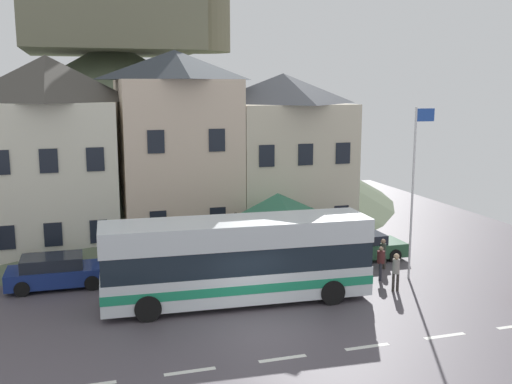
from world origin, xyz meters
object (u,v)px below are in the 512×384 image
object	(u,v)px
townhouse_02	(283,157)
parked_car_01	(360,247)
pedestrian_00	(327,259)
transit_bus	(237,261)
pedestrian_01	(381,260)
townhouse_00	(51,159)
parked_car_02	(56,272)
pedestrian_02	(383,254)
townhouse_01	(177,151)
bus_shelter	(278,206)
pedestrian_03	(396,269)
hilltop_castle	(115,116)
public_bench	(276,243)
flagpole	(414,182)

from	to	relation	value
townhouse_02	parked_car_01	xyz separation A→B (m)	(2.20, -5.53, -3.99)
townhouse_02	pedestrian_00	distance (m)	8.55
transit_bus	pedestrian_01	bearing A→B (deg)	9.47
townhouse_00	townhouse_02	distance (m)	12.43
parked_car_02	pedestrian_02	distance (m)	14.89
townhouse_00	townhouse_01	xyz separation A→B (m)	(6.30, 0.42, 0.19)
bus_shelter	parked_car_01	distance (m)	4.90
pedestrian_02	pedestrian_00	bearing A→B (deg)	-173.13
pedestrian_03	townhouse_02	bearing A→B (deg)	98.43
townhouse_02	parked_car_02	bearing A→B (deg)	-156.03
hilltop_castle	parked_car_01	xyz separation A→B (m)	(10.44, -21.25, -5.71)
bus_shelter	parked_car_01	size ratio (longest dim) A/B	0.83
pedestrian_02	public_bench	world-z (taller)	pedestrian_02
transit_bus	parked_car_02	size ratio (longest dim) A/B	2.54
pedestrian_00	public_bench	size ratio (longest dim) A/B	1.05
parked_car_01	pedestrian_01	xyz separation A→B (m)	(-0.59, -3.19, 0.25)
hilltop_castle	bus_shelter	world-z (taller)	hilltop_castle
townhouse_01	transit_bus	world-z (taller)	townhouse_01
townhouse_01	townhouse_02	bearing A→B (deg)	3.60
hilltop_castle	parked_car_02	world-z (taller)	hilltop_castle
hilltop_castle	pedestrian_01	distance (m)	26.91
transit_bus	parked_car_01	distance (m)	8.51
townhouse_00	public_bench	size ratio (longest dim) A/B	6.59
parked_car_01	flagpole	world-z (taller)	flagpole
townhouse_01	parked_car_02	xyz separation A→B (m)	(-6.17, -5.07, -4.54)
townhouse_00	transit_bus	xyz separation A→B (m)	(7.15, -8.70, -3.33)
public_bench	pedestrian_03	bearing A→B (deg)	-68.30
pedestrian_03	flagpole	xyz separation A→B (m)	(1.54, 1.35, 3.45)
flagpole	parked_car_02	bearing A→B (deg)	167.46
hilltop_castle	pedestrian_03	world-z (taller)	hilltop_castle
hilltop_castle	pedestrian_02	world-z (taller)	hilltop_castle
hilltop_castle	parked_car_01	bearing A→B (deg)	-63.85
transit_bus	pedestrian_02	size ratio (longest dim) A/B	7.34
townhouse_02	transit_bus	size ratio (longest dim) A/B	0.86
townhouse_00	townhouse_02	size ratio (longest dim) A/B	1.08
hilltop_castle	transit_bus	world-z (taller)	hilltop_castle
townhouse_00	pedestrian_00	world-z (taller)	townhouse_00
townhouse_02	pedestrian_01	world-z (taller)	townhouse_02
townhouse_02	pedestrian_03	distance (m)	10.96
townhouse_01	pedestrian_02	world-z (taller)	townhouse_01
parked_car_02	public_bench	size ratio (longest dim) A/B	2.79
parked_car_02	pedestrian_02	size ratio (longest dim) A/B	2.89
townhouse_02	pedestrian_02	bearing A→B (deg)	-71.06
pedestrian_00	pedestrian_02	xyz separation A→B (m)	(3.03, 0.37, -0.13)
bus_shelter	parked_car_01	bearing A→B (deg)	-2.67
parked_car_01	public_bench	world-z (taller)	parked_car_01
townhouse_02	pedestrian_00	world-z (taller)	townhouse_02
public_bench	flagpole	world-z (taller)	flagpole
transit_bus	public_bench	distance (m)	7.72
townhouse_01	flagpole	distance (m)	12.50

